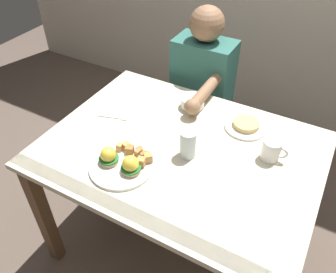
{
  "coord_description": "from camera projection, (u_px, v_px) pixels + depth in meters",
  "views": [
    {
      "loc": [
        0.49,
        -1.0,
        1.76
      ],
      "look_at": [
        -0.06,
        0.0,
        0.78
      ],
      "focal_mm": 36.53,
      "sensor_mm": 36.0,
      "label": 1
    }
  ],
  "objects": [
    {
      "name": "ground_plane",
      "position": [
        178.0,
        241.0,
        1.99
      ],
      "size": [
        6.0,
        6.0,
        0.0
      ],
      "primitive_type": "plane",
      "color": "brown"
    },
    {
      "name": "eggs_benedict_plate",
      "position": [
        122.0,
        163.0,
        1.41
      ],
      "size": [
        0.27,
        0.27,
        0.09
      ],
      "color": "white",
      "rests_on": "dining_table"
    },
    {
      "name": "diner_person",
      "position": [
        201.0,
        90.0,
        2.03
      ],
      "size": [
        0.34,
        0.54,
        1.14
      ],
      "color": "#33333D",
      "rests_on": "ground_plane"
    },
    {
      "name": "coffee_mug",
      "position": [
        272.0,
        150.0,
        1.43
      ],
      "size": [
        0.11,
        0.08,
        0.09
      ],
      "color": "white",
      "rests_on": "dining_table"
    },
    {
      "name": "side_plate",
      "position": [
        246.0,
        126.0,
        1.61
      ],
      "size": [
        0.2,
        0.2,
        0.04
      ],
      "color": "white",
      "rests_on": "dining_table"
    },
    {
      "name": "fruit_bowl",
      "position": [
        193.0,
        102.0,
        1.73
      ],
      "size": [
        0.12,
        0.12,
        0.05
      ],
      "color": "white",
      "rests_on": "dining_table"
    },
    {
      "name": "water_glass_near",
      "position": [
        188.0,
        145.0,
        1.44
      ],
      "size": [
        0.07,
        0.07,
        0.13
      ],
      "color": "silver",
      "rests_on": "dining_table"
    },
    {
      "name": "dining_table",
      "position": [
        180.0,
        165.0,
        1.58
      ],
      "size": [
        1.2,
        0.9,
        0.74
      ],
      "color": "beige",
      "rests_on": "ground_plane"
    },
    {
      "name": "fork",
      "position": [
        114.0,
        117.0,
        1.68
      ],
      "size": [
        0.15,
        0.06,
        0.0
      ],
      "color": "silver",
      "rests_on": "dining_table"
    }
  ]
}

